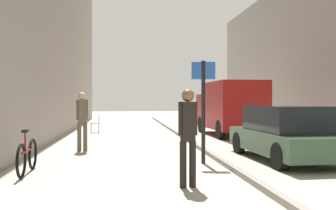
# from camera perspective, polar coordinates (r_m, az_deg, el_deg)

# --- Properties ---
(ground_plane) EXTENTS (80.00, 80.00, 0.00)m
(ground_plane) POSITION_cam_1_polar(r_m,az_deg,el_deg) (13.96, -2.77, -5.86)
(ground_plane) COLOR #A8A093
(kerb_strip) EXTENTS (0.16, 40.00, 0.12)m
(kerb_strip) POSITION_cam_1_polar(r_m,az_deg,el_deg) (14.14, 3.66, -5.53)
(kerb_strip) COLOR gray
(kerb_strip) RESTS_ON ground_plane
(pedestrian_main_foreground) EXTENTS (0.36, 0.25, 1.85)m
(pedestrian_main_foreground) POSITION_cam_1_polar(r_m,az_deg,el_deg) (12.53, -12.42, -1.73)
(pedestrian_main_foreground) COLOR brown
(pedestrian_main_foreground) RESTS_ON ground_plane
(pedestrian_mid_block) EXTENTS (0.36, 0.24, 1.81)m
(pedestrian_mid_block) POSITION_cam_1_polar(r_m,az_deg,el_deg) (7.17, 2.92, -3.76)
(pedestrian_mid_block) COLOR black
(pedestrian_mid_block) RESTS_ON ground_plane
(delivery_van) EXTENTS (2.14, 5.00, 2.40)m
(delivery_van) POSITION_cam_1_polar(r_m,az_deg,el_deg) (17.77, 9.04, -0.29)
(delivery_van) COLOR maroon
(delivery_van) RESTS_ON ground_plane
(parked_car) EXTENTS (1.96, 4.26, 1.45)m
(parked_car) POSITION_cam_1_polar(r_m,az_deg,el_deg) (10.91, 16.84, -3.99)
(parked_car) COLOR #335138
(parked_car) RESTS_ON ground_plane
(street_sign_post) EXTENTS (0.59, 0.14, 2.60)m
(street_sign_post) POSITION_cam_1_polar(r_m,az_deg,el_deg) (9.91, 5.19, 0.38)
(street_sign_post) COLOR black
(street_sign_post) RESTS_ON ground_plane
(bicycle_leaning) EXTENTS (0.10, 1.77, 0.98)m
(bicycle_leaning) POSITION_cam_1_polar(r_m,az_deg,el_deg) (9.08, -19.87, -7.07)
(bicycle_leaning) COLOR black
(bicycle_leaning) RESTS_ON ground_plane
(cafe_chair_near_window) EXTENTS (0.46, 0.46, 0.94)m
(cafe_chair_near_window) POSITION_cam_1_polar(r_m,az_deg,el_deg) (19.47, -10.37, -2.37)
(cafe_chair_near_window) COLOR #B7B2A8
(cafe_chair_near_window) RESTS_ON ground_plane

